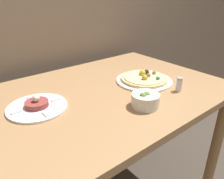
{
  "coord_description": "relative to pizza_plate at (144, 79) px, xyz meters",
  "views": [
    {
      "loc": [
        -0.54,
        -0.37,
        1.26
      ],
      "look_at": [
        0.04,
        0.35,
        0.83
      ],
      "focal_mm": 35.0,
      "sensor_mm": 36.0,
      "label": 1
    }
  ],
  "objects": [
    {
      "name": "dining_table",
      "position": [
        -0.31,
        0.04,
        -0.11
      ],
      "size": [
        1.37,
        0.87,
        0.79
      ],
      "color": "#AD7F51",
      "rests_on": "ground_plane"
    },
    {
      "name": "pizza_plate",
      "position": [
        0.0,
        0.0,
        0.0
      ],
      "size": [
        0.31,
        0.31,
        0.06
      ],
      "color": "white",
      "rests_on": "dining_table"
    },
    {
      "name": "tartare_plate",
      "position": [
        -0.58,
        0.08,
        -0.0
      ],
      "size": [
        0.26,
        0.26,
        0.06
      ],
      "color": "white",
      "rests_on": "dining_table"
    },
    {
      "name": "small_bowl",
      "position": [
        -0.21,
        -0.2,
        0.02
      ],
      "size": [
        0.12,
        0.12,
        0.07
      ],
      "color": "silver",
      "rests_on": "dining_table"
    },
    {
      "name": "salt_shaker",
      "position": [
        0.04,
        -0.2,
        0.02
      ],
      "size": [
        0.03,
        0.03,
        0.07
      ],
      "color": "silver",
      "rests_on": "dining_table"
    }
  ]
}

